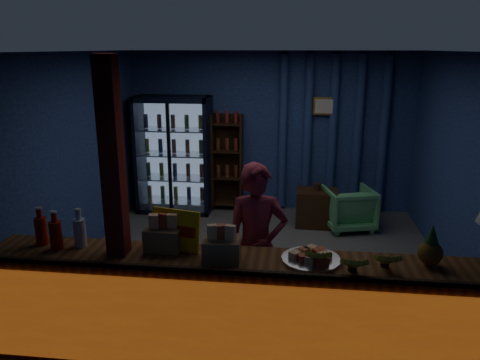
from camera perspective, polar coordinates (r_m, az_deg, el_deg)
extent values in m
plane|color=#515154|center=(6.05, 2.31, -10.07)|extent=(4.60, 4.60, 0.00)
plane|color=navy|center=(7.75, 3.77, 5.85)|extent=(4.60, 0.00, 4.60)
plane|color=navy|center=(3.52, -0.44, -6.58)|extent=(4.60, 0.00, 4.60)
plane|color=navy|center=(6.21, -19.21, 2.49)|extent=(0.00, 4.40, 4.40)
plane|color=navy|center=(5.89, 25.35, 1.14)|extent=(0.00, 4.40, 4.40)
plane|color=#472D19|center=(5.44, 2.62, 15.39)|extent=(4.60, 4.60, 0.00)
cube|color=brown|center=(4.16, 0.14, -15.56)|extent=(4.40, 0.55, 0.95)
cube|color=red|center=(3.91, -0.39, -17.76)|extent=(4.35, 0.02, 0.81)
cube|color=#351F11|center=(3.68, -0.37, -11.16)|extent=(4.40, 0.04, 0.04)
cube|color=maroon|center=(4.05, -14.82, -4.07)|extent=(0.16, 0.16, 2.60)
cube|color=black|center=(7.98, -7.52, 3.47)|extent=(1.20, 0.06, 1.90)
cube|color=black|center=(7.89, -12.02, 3.11)|extent=(0.06, 0.60, 1.90)
cube|color=black|center=(7.60, -3.84, 2.95)|extent=(0.06, 0.60, 1.90)
cube|color=black|center=(7.58, -8.27, 9.77)|extent=(1.20, 0.60, 0.08)
cube|color=black|center=(7.97, -7.76, -3.35)|extent=(1.20, 0.60, 0.08)
cube|color=#99B2D8|center=(7.93, -7.61, 3.39)|extent=(1.08, 0.02, 1.74)
cube|color=white|center=(7.46, -8.55, 2.56)|extent=(1.12, 0.02, 1.78)
cube|color=black|center=(7.44, -8.59, 2.53)|extent=(0.05, 0.05, 1.80)
cube|color=silver|center=(7.93, -7.79, -2.46)|extent=(1.08, 0.48, 0.02)
cylinder|color=#AB4218|center=(8.02, -10.94, -1.44)|extent=(0.07, 0.07, 0.22)
cylinder|color=#2B6719|center=(7.95, -9.40, -1.50)|extent=(0.07, 0.07, 0.22)
cylinder|color=gold|center=(7.89, -7.83, -1.57)|extent=(0.07, 0.07, 0.22)
cylinder|color=navy|center=(7.84, -6.24, -1.63)|extent=(0.07, 0.07, 0.22)
cylinder|color=maroon|center=(7.79, -4.62, -1.70)|extent=(0.07, 0.07, 0.22)
cube|color=silver|center=(7.82, -7.90, 0.32)|extent=(1.08, 0.48, 0.02)
cylinder|color=#2B6719|center=(7.91, -11.09, 1.33)|extent=(0.07, 0.07, 0.22)
cylinder|color=gold|center=(7.84, -9.53, 1.29)|extent=(0.07, 0.07, 0.22)
cylinder|color=navy|center=(7.78, -7.94, 1.25)|extent=(0.07, 0.07, 0.22)
cylinder|color=maroon|center=(7.73, -6.32, 1.20)|extent=(0.07, 0.07, 0.22)
cylinder|color=#AB4218|center=(7.68, -4.69, 1.15)|extent=(0.07, 0.07, 0.22)
cube|color=silver|center=(7.72, -8.01, 3.18)|extent=(1.08, 0.48, 0.02)
cylinder|color=gold|center=(7.82, -11.25, 4.17)|extent=(0.07, 0.07, 0.22)
cylinder|color=navy|center=(7.75, -9.66, 4.15)|extent=(0.07, 0.07, 0.22)
cylinder|color=maroon|center=(7.69, -8.05, 4.13)|extent=(0.07, 0.07, 0.22)
cylinder|color=#AB4218|center=(7.64, -6.41, 4.10)|extent=(0.07, 0.07, 0.22)
cylinder|color=#2B6719|center=(7.59, -4.76, 4.07)|extent=(0.07, 0.07, 0.22)
cube|color=silver|center=(7.64, -8.13, 6.11)|extent=(1.08, 0.48, 0.02)
cylinder|color=navy|center=(7.75, -11.41, 7.07)|extent=(0.07, 0.07, 0.22)
cylinder|color=maroon|center=(7.68, -9.80, 7.07)|extent=(0.07, 0.07, 0.22)
cylinder|color=#AB4218|center=(7.62, -8.17, 7.07)|extent=(0.07, 0.07, 0.22)
cylinder|color=#2B6719|center=(7.57, -6.51, 7.07)|extent=(0.07, 0.07, 0.22)
cylinder|color=gold|center=(7.52, -4.83, 7.06)|extent=(0.07, 0.07, 0.22)
cube|color=#351F11|center=(7.87, -1.42, 2.32)|extent=(0.50, 0.02, 1.60)
cube|color=#351F11|center=(7.79, -3.27, 2.14)|extent=(0.03, 0.28, 1.60)
cube|color=#351F11|center=(7.72, 0.17, 2.05)|extent=(0.03, 0.28, 1.60)
cube|color=#351F11|center=(7.94, -1.52, -2.81)|extent=(0.46, 0.26, 0.02)
cube|color=#351F11|center=(7.81, -1.54, 0.31)|extent=(0.46, 0.26, 0.02)
cube|color=#351F11|center=(7.70, -1.57, 3.54)|extent=(0.46, 0.26, 0.02)
cube|color=#351F11|center=(7.62, -1.59, 6.85)|extent=(0.46, 0.26, 0.02)
cylinder|color=navy|center=(7.68, 5.24, 5.73)|extent=(0.14, 0.14, 2.50)
cylinder|color=navy|center=(7.68, 8.23, 5.63)|extent=(0.14, 0.14, 2.50)
cylinder|color=navy|center=(7.70, 11.22, 5.52)|extent=(0.14, 0.14, 2.50)
cylinder|color=navy|center=(7.74, 14.18, 5.39)|extent=(0.14, 0.14, 2.50)
cylinder|color=navy|center=(7.80, 17.11, 5.25)|extent=(0.14, 0.14, 2.50)
cube|color=gold|center=(7.59, 10.28, 8.85)|extent=(0.36, 0.03, 0.28)
cube|color=silver|center=(7.57, 10.29, 8.83)|extent=(0.30, 0.01, 0.22)
imported|color=maroon|center=(4.51, 2.02, -8.11)|extent=(0.64, 0.46, 1.62)
imported|color=#61C37B|center=(7.21, 13.07, -3.36)|extent=(0.84, 0.86, 0.64)
cube|color=#351F11|center=(7.25, 9.30, -3.38)|extent=(0.62, 0.46, 0.56)
cylinder|color=#351F11|center=(7.15, 9.42, -0.85)|extent=(0.11, 0.11, 0.11)
cube|color=yellow|center=(4.09, -7.89, -6.02)|extent=(0.45, 0.19, 0.36)
cube|color=#AD1F0B|center=(4.07, -7.96, -6.13)|extent=(0.37, 0.11, 0.09)
cylinder|color=#AD1F0B|center=(4.52, -23.06, -5.74)|extent=(0.11, 0.11, 0.25)
cylinder|color=#AD1F0B|center=(4.47, -23.30, -3.66)|extent=(0.05, 0.05, 0.10)
cylinder|color=white|center=(4.45, -23.36, -3.15)|extent=(0.05, 0.05, 0.02)
cylinder|color=#AD1F0B|center=(4.37, -21.52, -6.30)|extent=(0.11, 0.11, 0.25)
cylinder|color=#AD1F0B|center=(4.31, -21.75, -4.16)|extent=(0.05, 0.05, 0.10)
cylinder|color=white|center=(4.30, -21.80, -3.63)|extent=(0.05, 0.05, 0.02)
cylinder|color=silver|center=(4.36, -18.93, -6.12)|extent=(0.11, 0.11, 0.25)
cylinder|color=silver|center=(4.30, -19.14, -3.96)|extent=(0.05, 0.05, 0.10)
cylinder|color=white|center=(4.29, -19.19, -3.44)|extent=(0.05, 0.05, 0.02)
cube|color=olive|center=(3.87, -2.25, -8.48)|extent=(0.31, 0.26, 0.19)
cube|color=orange|center=(3.82, -3.40, -6.28)|extent=(0.08, 0.06, 0.12)
cube|color=#C34624|center=(3.81, -2.27, -6.31)|extent=(0.08, 0.06, 0.12)
cube|color=orange|center=(3.80, -1.14, -6.34)|extent=(0.08, 0.06, 0.12)
cube|color=olive|center=(4.14, -9.18, -6.99)|extent=(0.32, 0.27, 0.20)
cube|color=orange|center=(4.11, -10.29, -4.79)|extent=(0.08, 0.06, 0.13)
cube|color=#C34624|center=(4.08, -9.28, -4.88)|extent=(0.08, 0.06, 0.13)
cube|color=orange|center=(4.06, -8.25, -4.97)|extent=(0.08, 0.06, 0.13)
cylinder|color=silver|center=(3.94, 8.65, -9.55)|extent=(0.49, 0.49, 0.03)
cube|color=orange|center=(3.93, 10.09, -9.06)|extent=(0.11, 0.07, 0.05)
cube|color=#C34624|center=(3.99, 9.63, -8.64)|extent=(0.13, 0.13, 0.05)
cube|color=orange|center=(4.01, 8.64, -8.45)|extent=(0.07, 0.11, 0.05)
cube|color=#C34624|center=(3.98, 7.67, -8.59)|extent=(0.13, 0.13, 0.05)
cube|color=orange|center=(3.92, 7.26, -8.98)|extent=(0.11, 0.07, 0.05)
cube|color=#C34624|center=(3.86, 7.68, -9.41)|extent=(0.13, 0.13, 0.05)
cube|color=orange|center=(3.84, 8.71, -9.62)|extent=(0.07, 0.11, 0.05)
cube|color=#C34624|center=(3.87, 9.71, -9.47)|extent=(0.13, 0.13, 0.05)
sphere|color=#8F5D1A|center=(4.08, 22.17, -8.23)|extent=(0.20, 0.20, 0.20)
cone|color=#21551D|center=(4.02, 22.42, -6.10)|extent=(0.11, 0.11, 0.15)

